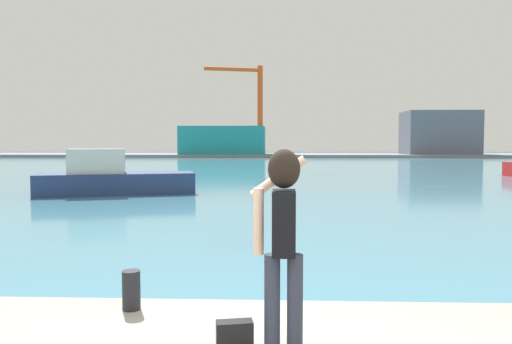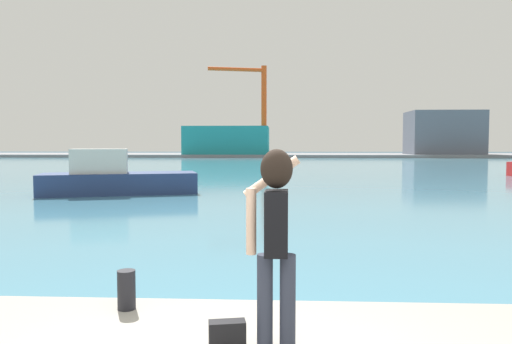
# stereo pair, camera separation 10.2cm
# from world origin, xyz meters

# --- Properties ---
(ground_plane) EXTENTS (220.00, 220.00, 0.00)m
(ground_plane) POSITION_xyz_m (0.00, 50.00, 0.00)
(ground_plane) COLOR #334751
(harbor_water) EXTENTS (140.00, 100.00, 0.02)m
(harbor_water) POSITION_xyz_m (0.00, 52.00, 0.01)
(harbor_water) COLOR teal
(harbor_water) RESTS_ON ground_plane
(far_shore_dock) EXTENTS (140.00, 20.00, 0.55)m
(far_shore_dock) POSITION_xyz_m (0.00, 92.00, 0.27)
(far_shore_dock) COLOR gray
(far_shore_dock) RESTS_ON ground_plane
(person_photographer) EXTENTS (0.52, 0.55, 1.74)m
(person_photographer) POSITION_xyz_m (0.30, 0.77, 1.65)
(person_photographer) COLOR #2D3342
(person_photographer) RESTS_ON quay_promenade
(handbag) EXTENTS (0.34, 0.20, 0.24)m
(handbag) POSITION_xyz_m (-0.11, 0.71, 0.70)
(handbag) COLOR black
(handbag) RESTS_ON quay_promenade
(harbor_bollard) EXTENTS (0.19, 0.19, 0.42)m
(harbor_bollard) POSITION_xyz_m (-1.31, 1.64, 0.80)
(harbor_bollard) COLOR black
(harbor_bollard) RESTS_ON quay_promenade
(boat_moored) EXTENTS (7.53, 4.23, 2.15)m
(boat_moored) POSITION_xyz_m (-7.48, 18.81, 0.77)
(boat_moored) COLOR navy
(boat_moored) RESTS_ON harbor_water
(warehouse_left) EXTENTS (15.98, 11.71, 5.30)m
(warehouse_left) POSITION_xyz_m (-9.76, 89.08, 3.20)
(warehouse_left) COLOR teal
(warehouse_left) RESTS_ON far_shore_dock
(warehouse_right) EXTENTS (13.28, 8.46, 8.20)m
(warehouse_right) POSITION_xyz_m (31.75, 89.15, 4.65)
(warehouse_right) COLOR slate
(warehouse_right) RESTS_ON far_shore_dock
(port_crane) EXTENTS (10.72, 3.39, 16.48)m
(port_crane) POSITION_xyz_m (-3.78, 85.34, 10.55)
(port_crane) COLOR #D84C19
(port_crane) RESTS_ON far_shore_dock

